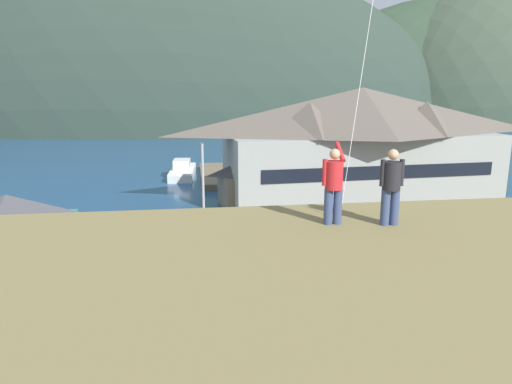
{
  "coord_description": "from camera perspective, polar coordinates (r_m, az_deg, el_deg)",
  "views": [
    {
      "loc": [
        -2.84,
        -18.65,
        10.22
      ],
      "look_at": [
        0.91,
        9.0,
        3.93
      ],
      "focal_mm": 32.69,
      "sensor_mm": 36.0,
      "label": 1
    }
  ],
  "objects": [
    {
      "name": "wharf_dock",
      "position": [
        53.68,
        -5.06,
        2.06
      ],
      "size": [
        3.2,
        13.93,
        0.7
      ],
      "color": "#70604C",
      "rests_on": "ground"
    },
    {
      "name": "far_hill_far_shoulder",
      "position": [
        166.41,
        27.07,
        7.81
      ],
      "size": [
        146.33,
        57.66,
        76.67
      ],
      "primitive_type": "ellipsoid",
      "color": "#334733",
      "rests_on": "ground"
    },
    {
      "name": "far_hill_center_saddle",
      "position": [
        161.95,
        26.98,
        7.72
      ],
      "size": [
        90.88,
        70.22,
        80.38
      ],
      "primitive_type": "ellipsoid",
      "color": "#42513D",
      "rests_on": "ground"
    },
    {
      "name": "parked_car_front_row_end",
      "position": [
        23.72,
        14.2,
        -10.41
      ],
      "size": [
        4.35,
        2.37,
        1.82
      ],
      "color": "slate",
      "rests_on": "parking_lot_pad"
    },
    {
      "name": "parked_car_back_row_right",
      "position": [
        20.45,
        -0.8,
        -13.89
      ],
      "size": [
        4.28,
        2.22,
        1.82
      ],
      "color": "#9EA3A8",
      "rests_on": "parking_lot_pad"
    },
    {
      "name": "harbor_lodge",
      "position": [
        43.17,
        12.72,
        6.01
      ],
      "size": [
        25.97,
        11.57,
        10.21
      ],
      "color": "#999E99",
      "rests_on": "ground"
    },
    {
      "name": "parked_car_front_row_red",
      "position": [
        20.68,
        -15.9,
        -14.09
      ],
      "size": [
        4.21,
        2.08,
        1.82
      ],
      "color": "silver",
      "rests_on": "parking_lot_pad"
    },
    {
      "name": "person_companion",
      "position": [
        10.88,
        16.22,
        0.85
      ],
      "size": [
        0.55,
        0.4,
        1.74
      ],
      "color": "#384770",
      "rests_on": "grassy_hill_foreground"
    },
    {
      "name": "moored_boat_wharfside",
      "position": [
        54.76,
        -8.98,
        2.56
      ],
      "size": [
        3.16,
        8.32,
        2.16
      ],
      "color": "silver",
      "rests_on": "ground"
    },
    {
      "name": "far_hill_east_peak",
      "position": [
        127.77,
        -7.77,
        8.0
      ],
      "size": [
        141.7,
        65.47,
        84.03
      ],
      "primitive_type": "ellipsoid",
      "color": "#2D3D33",
      "rests_on": "ground"
    },
    {
      "name": "person_kite_flyer",
      "position": [
        10.66,
        9.48,
        1.05
      ],
      "size": [
        0.51,
        0.66,
        1.86
      ],
      "color": "#384770",
      "rests_on": "grassy_hill_foreground"
    },
    {
      "name": "ground_plane",
      "position": [
        21.45,
        0.85,
        -15.75
      ],
      "size": [
        600.0,
        600.0,
        0.0
      ],
      "primitive_type": "plane",
      "color": "#66604C"
    },
    {
      "name": "moored_boat_outer_mooring",
      "position": [
        51.33,
        -1.36,
        2.03
      ],
      "size": [
        2.22,
        5.69,
        2.16
      ],
      "color": "navy",
      "rests_on": "ground"
    },
    {
      "name": "parked_car_lone_by_shed",
      "position": [
        26.02,
        -1.61,
        -7.9
      ],
      "size": [
        4.33,
        2.32,
        1.82
      ],
      "color": "#236633",
      "rests_on": "parking_lot_pad"
    },
    {
      "name": "bay_water",
      "position": [
        79.36,
        -5.65,
        5.25
      ],
      "size": [
        360.0,
        84.0,
        0.03
      ],
      "primitive_type": "cube",
      "color": "navy",
      "rests_on": "ground"
    },
    {
      "name": "parked_car_mid_row_center",
      "position": [
        25.33,
        25.51,
        -9.79
      ],
      "size": [
        4.22,
        2.09,
        1.82
      ],
      "color": "navy",
      "rests_on": "parking_lot_pad"
    },
    {
      "name": "storage_shed_waterside",
      "position": [
        40.31,
        -0.59,
        1.37
      ],
      "size": [
        6.13,
        5.47,
        4.42
      ],
      "color": "#756B5B",
      "rests_on": "ground"
    },
    {
      "name": "storage_shed_near_lot",
      "position": [
        28.98,
        -27.89,
        -4.53
      ],
      "size": [
        7.07,
        4.84,
        4.57
      ],
      "color": "#338475",
      "rests_on": "ground"
    },
    {
      "name": "parking_light_pole",
      "position": [
        29.87,
        -6.49,
        0.55
      ],
      "size": [
        0.24,
        0.78,
        6.68
      ],
      "color": "#ADADB2",
      "rests_on": "parking_lot_pad"
    },
    {
      "name": "parked_car_mid_row_far",
      "position": [
        27.45,
        -14.82,
        -7.22
      ],
      "size": [
        4.34,
        2.34,
        1.82
      ],
      "color": "#9EA3A8",
      "rests_on": "parking_lot_pad"
    },
    {
      "name": "parking_lot_pad",
      "position": [
        25.9,
        -0.83,
        -10.42
      ],
      "size": [
        40.0,
        20.0,
        0.1
      ],
      "primitive_type": "cube",
      "color": "gray",
      "rests_on": "ground"
    },
    {
      "name": "parked_car_mid_row_near",
      "position": [
        30.06,
        21.05,
        -5.91
      ],
      "size": [
        4.28,
        2.2,
        1.82
      ],
      "color": "red",
      "rests_on": "parking_lot_pad"
    }
  ]
}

